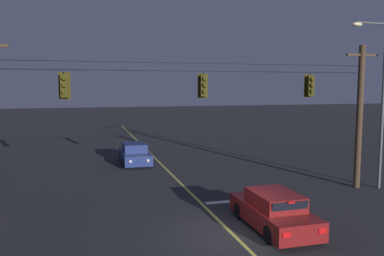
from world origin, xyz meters
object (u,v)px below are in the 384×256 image
object	(u,v)px
car_waiting_near_lane	(273,211)
street_lamp_corner	(379,90)
traffic_light_centre	(310,86)
traffic_light_left_inner	(204,86)
traffic_light_leftmost	(64,86)
car_oncoming_lead	(135,154)

from	to	relation	value
car_waiting_near_lane	street_lamp_corner	size ratio (longest dim) A/B	0.51
traffic_light_centre	car_waiting_near_lane	bearing A→B (deg)	-133.93
traffic_light_centre	car_waiting_near_lane	xyz separation A→B (m)	(-4.07, -4.23, -4.65)
car_waiting_near_lane	traffic_light_centre	bearing A→B (deg)	46.07
traffic_light_left_inner	traffic_light_centre	world-z (taller)	same
street_lamp_corner	traffic_light_leftmost	bearing A→B (deg)	178.33
traffic_light_centre	car_oncoming_lead	size ratio (longest dim) A/B	0.28
traffic_light_leftmost	car_waiting_near_lane	size ratio (longest dim) A/B	0.28
traffic_light_left_inner	car_waiting_near_lane	bearing A→B (deg)	-71.58
car_waiting_near_lane	street_lamp_corner	world-z (taller)	street_lamp_corner
traffic_light_left_inner	traffic_light_centre	distance (m)	5.48
traffic_light_leftmost	traffic_light_left_inner	size ratio (longest dim) A/B	1.00
car_waiting_near_lane	car_oncoming_lead	size ratio (longest dim) A/B	0.98
traffic_light_leftmost	traffic_light_centre	distance (m)	11.49
traffic_light_leftmost	car_waiting_near_lane	distance (m)	9.72
car_oncoming_lead	street_lamp_corner	xyz separation A→B (m)	(11.09, -10.00, 4.42)
traffic_light_left_inner	street_lamp_corner	distance (m)	9.14
traffic_light_left_inner	car_waiting_near_lane	distance (m)	6.44
traffic_light_left_inner	traffic_light_centre	bearing A→B (deg)	0.00
traffic_light_centre	street_lamp_corner	size ratio (longest dim) A/B	0.14
car_oncoming_lead	street_lamp_corner	size ratio (longest dim) A/B	0.52
car_oncoming_lead	car_waiting_near_lane	bearing A→B (deg)	-76.26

